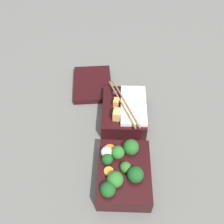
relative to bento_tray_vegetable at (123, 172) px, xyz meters
name	(u,v)px	position (x,y,z in m)	size (l,w,h in m)	color
ground_plane	(121,142)	(0.11, 0.01, -0.03)	(3.00, 3.00, 0.00)	slate
bento_tray_vegetable	(123,172)	(0.00, 0.00, 0.00)	(0.17, 0.13, 0.08)	black
bento_tray_rice	(125,111)	(0.21, 0.00, 0.00)	(0.19, 0.13, 0.08)	black
bento_lid	(93,84)	(0.35, 0.11, -0.02)	(0.17, 0.13, 0.02)	black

